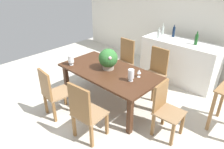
% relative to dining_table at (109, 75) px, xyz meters
% --- Properties ---
extents(ground_plane, '(7.04, 7.04, 0.00)m').
position_rel_dining_table_xyz_m(ground_plane, '(0.00, -0.09, -0.64)').
color(ground_plane, beige).
extents(back_wall, '(6.40, 0.10, 2.60)m').
position_rel_dining_table_xyz_m(back_wall, '(0.00, 2.51, 0.66)').
color(back_wall, silver).
rests_on(back_wall, ground).
extents(dining_table, '(1.92, 0.99, 0.73)m').
position_rel_dining_table_xyz_m(dining_table, '(0.00, 0.00, 0.00)').
color(dining_table, '#422616').
rests_on(dining_table, ground).
extents(chair_near_right, '(0.50, 0.47, 1.01)m').
position_rel_dining_table_xyz_m(chair_near_right, '(0.44, -0.98, -0.09)').
color(chair_near_right, brown).
rests_on(chair_near_right, ground).
extents(chair_far_left, '(0.46, 0.45, 1.00)m').
position_rel_dining_table_xyz_m(chair_far_left, '(-0.43, 0.97, -0.09)').
color(chair_far_left, brown).
rests_on(chair_far_left, ground).
extents(chair_near_left, '(0.45, 0.51, 0.94)m').
position_rel_dining_table_xyz_m(chair_near_left, '(-0.44, -0.97, -0.13)').
color(chair_near_left, brown).
rests_on(chair_near_left, ground).
extents(chair_far_right, '(0.44, 0.48, 1.00)m').
position_rel_dining_table_xyz_m(chair_far_right, '(0.43, 0.98, -0.10)').
color(chair_far_right, brown).
rests_on(chair_far_right, ground).
extents(chair_foot_end, '(0.43, 0.43, 0.91)m').
position_rel_dining_table_xyz_m(chair_foot_end, '(1.24, -0.00, -0.14)').
color(chair_foot_end, brown).
rests_on(chair_foot_end, ground).
extents(flower_centerpiece, '(0.36, 0.36, 0.40)m').
position_rel_dining_table_xyz_m(flower_centerpiece, '(-0.05, 0.05, 0.30)').
color(flower_centerpiece, gray).
rests_on(flower_centerpiece, dining_table).
extents(crystal_vase_left, '(0.10, 0.10, 0.16)m').
position_rel_dining_table_xyz_m(crystal_vase_left, '(-0.31, 0.33, 0.19)').
color(crystal_vase_left, silver).
rests_on(crystal_vase_left, dining_table).
extents(crystal_vase_center_near, '(0.11, 0.11, 0.21)m').
position_rel_dining_table_xyz_m(crystal_vase_center_near, '(-0.72, -0.33, 0.22)').
color(crystal_vase_center_near, silver).
rests_on(crystal_vase_center_near, dining_table).
extents(crystal_vase_right, '(0.11, 0.11, 0.22)m').
position_rel_dining_table_xyz_m(crystal_vase_right, '(0.56, -0.03, 0.22)').
color(crystal_vase_right, silver).
rests_on(crystal_vase_right, dining_table).
extents(wine_glass, '(0.08, 0.08, 0.14)m').
position_rel_dining_table_xyz_m(wine_glass, '(0.57, 0.18, 0.20)').
color(wine_glass, silver).
rests_on(wine_glass, dining_table).
extents(kitchen_counter, '(1.76, 0.64, 0.98)m').
position_rel_dining_table_xyz_m(kitchen_counter, '(0.52, 1.84, -0.15)').
color(kitchen_counter, white).
rests_on(kitchen_counter, ground).
extents(wine_bottle_green, '(0.07, 0.07, 0.29)m').
position_rel_dining_table_xyz_m(wine_bottle_green, '(0.84, 1.84, 0.46)').
color(wine_bottle_green, '#194C1E').
rests_on(wine_bottle_green, kitchen_counter).
extents(wine_bottle_amber, '(0.06, 0.06, 0.28)m').
position_rel_dining_table_xyz_m(wine_bottle_amber, '(-0.08, 2.01, 0.45)').
color(wine_bottle_amber, '#B2BFB7').
rests_on(wine_bottle_amber, kitchen_counter).
extents(wine_bottle_clear, '(0.06, 0.06, 0.29)m').
position_rel_dining_table_xyz_m(wine_bottle_clear, '(0.20, 2.02, 0.46)').
color(wine_bottle_clear, '#0F1E38').
rests_on(wine_bottle_clear, kitchen_counter).
extents(wine_bottle_tall, '(0.06, 0.06, 0.26)m').
position_rel_dining_table_xyz_m(wine_bottle_tall, '(-0.00, 1.69, 0.44)').
color(wine_bottle_tall, '#B2BFB7').
rests_on(wine_bottle_tall, kitchen_counter).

